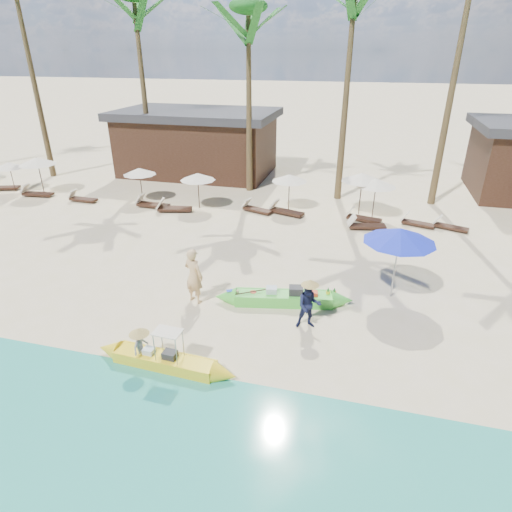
% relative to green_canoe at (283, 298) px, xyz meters
% --- Properties ---
extents(ground, '(240.00, 240.00, 0.00)m').
position_rel_green_canoe_xyz_m(ground, '(-1.34, -1.62, -0.23)').
color(ground, beige).
rests_on(ground, ground).
extents(wet_sand_strip, '(240.00, 4.50, 0.01)m').
position_rel_green_canoe_xyz_m(wet_sand_strip, '(-1.34, -6.62, -0.23)').
color(wet_sand_strip, tan).
rests_on(wet_sand_strip, ground).
extents(green_canoe, '(5.29, 1.40, 0.68)m').
position_rel_green_canoe_xyz_m(green_canoe, '(0.00, 0.00, 0.00)').
color(green_canoe, green).
rests_on(green_canoe, ground).
extents(yellow_canoe, '(4.72, 0.76, 1.22)m').
position_rel_green_canoe_xyz_m(yellow_canoe, '(-2.54, -4.06, -0.03)').
color(yellow_canoe, yellow).
rests_on(yellow_canoe, ground).
extents(tourist, '(0.85, 0.69, 2.01)m').
position_rel_green_canoe_xyz_m(tourist, '(-3.03, -0.61, 0.77)').
color(tourist, '#DAAD75').
rests_on(tourist, ground).
extents(vendor_green, '(0.90, 0.77, 1.58)m').
position_rel_green_canoe_xyz_m(vendor_green, '(1.02, -1.16, 0.56)').
color(vendor_green, '#141938').
rests_on(vendor_green, ground).
extents(vendor_yellow, '(0.41, 0.61, 0.88)m').
position_rel_green_canoe_xyz_m(vendor_yellow, '(-3.21, -4.08, 0.39)').
color(vendor_yellow, gray).
rests_on(vendor_yellow, ground).
extents(blue_umbrella, '(2.44, 2.44, 2.63)m').
position_rel_green_canoe_xyz_m(blue_umbrella, '(3.63, 1.44, 2.15)').
color(blue_umbrella, '#99999E').
rests_on(blue_umbrella, ground).
extents(resort_parasol_1, '(1.76, 1.76, 1.81)m').
position_rel_green_canoe_xyz_m(resort_parasol_1, '(-18.82, 8.71, 1.41)').
color(resort_parasol_1, '#362016').
rests_on(resort_parasol_1, ground).
extents(lounger_1_right, '(1.95, 1.15, 0.63)m').
position_rel_green_canoe_xyz_m(lounger_1_right, '(-19.78, 8.71, -0.02)').
color(lounger_1_right, '#362016').
rests_on(lounger_1_right, ground).
extents(resort_parasol_2, '(2.15, 2.15, 2.22)m').
position_rel_green_canoe_xyz_m(resort_parasol_2, '(-16.76, 8.78, 1.77)').
color(resort_parasol_2, '#362016').
rests_on(resort_parasol_2, ground).
extents(lounger_2_left, '(1.93, 0.78, 0.64)m').
position_rel_green_canoe_xyz_m(lounger_2_left, '(-16.82, 8.15, -0.01)').
color(lounger_2_left, '#362016').
rests_on(lounger_2_left, ground).
extents(resort_parasol_3, '(1.86, 1.86, 1.92)m').
position_rel_green_canoe_xyz_m(resort_parasol_3, '(-10.21, 9.05, 1.50)').
color(resort_parasol_3, '#362016').
rests_on(resort_parasol_3, ground).
extents(lounger_3_left, '(1.72, 0.58, 0.58)m').
position_rel_green_canoe_xyz_m(lounger_3_left, '(-13.55, 7.98, -0.04)').
color(lounger_3_left, '#362016').
rests_on(lounger_3_left, ground).
extents(lounger_3_right, '(1.94, 0.67, 0.65)m').
position_rel_green_canoe_xyz_m(lounger_3_right, '(-9.16, 8.06, -0.01)').
color(lounger_3_right, '#362016').
rests_on(lounger_3_right, ground).
extents(resort_parasol_4, '(1.91, 1.91, 1.97)m').
position_rel_green_canoe_xyz_m(resort_parasol_4, '(-6.51, 8.67, 1.55)').
color(resort_parasol_4, '#362016').
rests_on(resort_parasol_4, ground).
extents(lounger_4_left, '(1.98, 1.02, 0.64)m').
position_rel_green_canoe_xyz_m(lounger_4_left, '(-7.71, 7.72, -0.01)').
color(lounger_4_left, '#362016').
rests_on(lounger_4_left, ground).
extents(lounger_4_right, '(1.69, 0.71, 0.56)m').
position_rel_green_canoe_xyz_m(lounger_4_right, '(-7.87, 7.91, -0.04)').
color(lounger_4_right, '#362016').
rests_on(lounger_4_right, ground).
extents(resort_parasol_5, '(1.92, 1.92, 1.98)m').
position_rel_green_canoe_xyz_m(resort_parasol_5, '(-1.64, 9.65, 1.56)').
color(resort_parasol_5, '#362016').
rests_on(resort_parasol_5, ground).
extents(lounger_5_left, '(1.82, 1.06, 0.59)m').
position_rel_green_canoe_xyz_m(lounger_5_left, '(-3.30, 8.81, -0.03)').
color(lounger_5_left, '#362016').
rests_on(lounger_5_left, ground).
extents(resort_parasol_6, '(2.18, 2.18, 2.25)m').
position_rel_green_canoe_xyz_m(resort_parasol_6, '(2.15, 9.91, 1.80)').
color(resort_parasol_6, '#362016').
rests_on(resort_parasol_6, ground).
extents(lounger_6_left, '(1.98, 1.12, 0.64)m').
position_rel_green_canoe_xyz_m(lounger_6_left, '(-1.69, 8.84, -0.01)').
color(lounger_6_left, '#362016').
rests_on(lounger_6_left, ground).
extents(lounger_6_right, '(1.89, 0.97, 0.62)m').
position_rel_green_canoe_xyz_m(lounger_6_right, '(2.33, 8.85, -0.02)').
color(lounger_6_right, '#362016').
rests_on(lounger_6_right, ground).
extents(resort_parasol_7, '(2.04, 2.04, 2.10)m').
position_rel_green_canoe_xyz_m(resort_parasol_7, '(2.86, 9.51, 1.67)').
color(resort_parasol_7, '#362016').
rests_on(resort_parasol_7, ground).
extents(lounger_7_left, '(1.95, 0.95, 0.64)m').
position_rel_green_canoe_xyz_m(lounger_7_left, '(2.50, 7.77, -0.02)').
color(lounger_7_left, '#362016').
rests_on(lounger_7_left, ground).
extents(lounger_7_right, '(1.71, 0.95, 0.56)m').
position_rel_green_canoe_xyz_m(lounger_7_right, '(4.99, 8.88, -0.04)').
color(lounger_7_right, '#362016').
rests_on(lounger_7_right, ground).
extents(lounger_8_left, '(1.71, 1.01, 0.56)m').
position_rel_green_canoe_xyz_m(lounger_8_left, '(6.53, 8.77, -0.04)').
color(lounger_8_left, '#362016').
rests_on(lounger_8_left, ground).
extents(palm_2, '(2.08, 2.08, 11.33)m').
position_rel_green_canoe_xyz_m(palm_2, '(-11.78, 13.45, 8.95)').
color(palm_2, brown).
rests_on(palm_2, ground).
extents(palm_3, '(2.08, 2.08, 10.52)m').
position_rel_green_canoe_xyz_m(palm_3, '(-4.70, 12.65, 8.35)').
color(palm_3, brown).
rests_on(palm_3, ground).
extents(palm_4, '(2.08, 2.08, 11.70)m').
position_rel_green_canoe_xyz_m(palm_4, '(0.81, 12.39, 9.22)').
color(palm_4, brown).
rests_on(palm_4, ground).
extents(pavilion_west, '(10.80, 6.60, 4.30)m').
position_rel_green_canoe_xyz_m(pavilion_west, '(-9.34, 15.88, 1.96)').
color(pavilion_west, '#362016').
rests_on(pavilion_west, ground).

